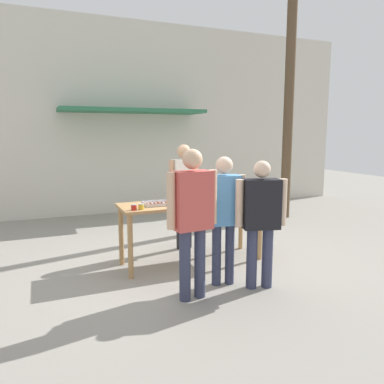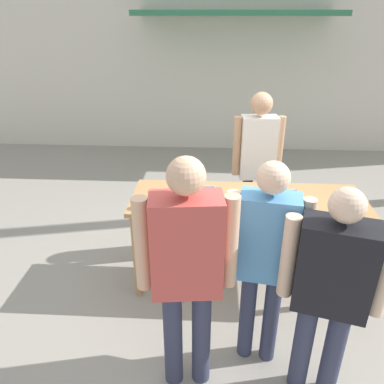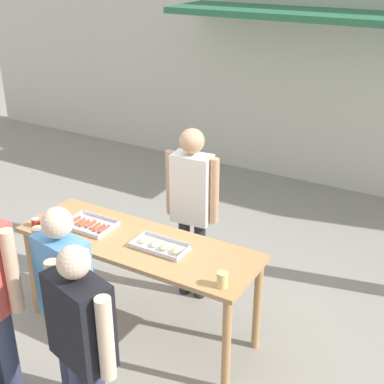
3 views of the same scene
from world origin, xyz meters
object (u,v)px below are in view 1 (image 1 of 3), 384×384
Objects in this scene: person_customer_with_cup at (261,214)px; person_customer_waiting_in_line at (224,209)px; condiment_jar_mustard at (134,207)px; utility_pole at (290,75)px; food_tray_sausages at (159,204)px; condiment_jar_ketchup at (141,207)px; beer_cup at (255,196)px; food_tray_buns at (207,200)px; person_customer_holding_hotdog at (192,212)px; person_server_behind_table at (184,186)px.

person_customer_with_cup is 0.46m from person_customer_waiting_in_line.
person_customer_waiting_in_line is (0.97, -0.68, 0.03)m from condiment_jar_mustard.
condiment_jar_mustard is 5.11m from utility_pole.
condiment_jar_ketchup is (-0.32, -0.23, 0.02)m from food_tray_sausages.
condiment_jar_mustard is 0.01× the size of utility_pole.
person_customer_with_cup is 4.72m from utility_pole.
condiment_jar_mustard is at bearing -151.29° from utility_pole.
person_customer_with_cup reaches higher than beer_cup.
utility_pole reaches higher than person_customer_with_cup.
person_customer_holding_hotdog reaches higher than food_tray_buns.
beer_cup is at bearing -134.92° from utility_pole.
person_customer_with_cup reaches higher than food_tray_sausages.
food_tray_sausages is at bearing -94.67° from person_customer_holding_hotdog.
person_server_behind_table reaches higher than person_customer_waiting_in_line.
person_customer_with_cup reaches higher than condiment_jar_ketchup.
person_customer_holding_hotdog is at bearing -64.10° from condiment_jar_mustard.
condiment_jar_mustard is 0.64× the size of beer_cup.
food_tray_sausages is 0.25× the size of person_server_behind_table.
person_customer_waiting_in_line is at bearing -141.77° from beer_cup.
person_server_behind_table is (0.65, 0.68, 0.13)m from food_tray_sausages.
person_customer_holding_hotdog reaches higher than person_server_behind_table.
condiment_jar_ketchup is at bearing -28.87° from person_customer_waiting_in_line.
utility_pole is at bearing 18.68° from person_server_behind_table.
condiment_jar_ketchup reaches higher than food_tray_buns.
condiment_jar_mustard is at bearing -144.14° from person_server_behind_table.
food_tray_sausages is 4.70m from utility_pole.
utility_pole reaches higher than person_customer_waiting_in_line.
condiment_jar_mustard is at bearing -168.65° from food_tray_buns.
food_tray_sausages is 0.91× the size of food_tray_buns.
food_tray_buns is 0.70m from person_server_behind_table.
person_server_behind_table reaches higher than condiment_jar_ketchup.
food_tray_buns is 3.91× the size of beer_cup.
person_customer_waiting_in_line is at bearing -98.29° from person_server_behind_table.
person_server_behind_table is at bearing 40.74° from condiment_jar_mustard.
person_server_behind_table is at bearing 98.05° from food_tray_buns.
food_tray_buns is 0.72m from beer_cup.
utility_pole is at bearing 34.49° from food_tray_buns.
person_customer_holding_hotdog is at bearing 13.76° from person_customer_with_cup.
person_customer_with_cup is at bearing -117.90° from beer_cup.
condiment_jar_ketchup is at bearing -141.57° from person_server_behind_table.
utility_pole is at bearing 45.08° from beer_cup.
person_customer_waiting_in_line is (-0.37, 0.26, 0.04)m from person_customer_with_cup.
beer_cup reaches higher than condiment_jar_mustard.
condiment_jar_mustard is at bearing -179.82° from beer_cup.
condiment_jar_mustard is 0.05× the size of person_customer_waiting_in_line.
person_server_behind_table is 1.89m from person_customer_with_cup.
beer_cup reaches higher than condiment_jar_ketchup.
person_customer_holding_hotdog reaches higher than food_tray_sausages.
person_customer_holding_hotdog is (-0.62, -1.84, -0.02)m from person_server_behind_table.
condiment_jar_mustard is at bearing -25.56° from person_customer_waiting_in_line.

